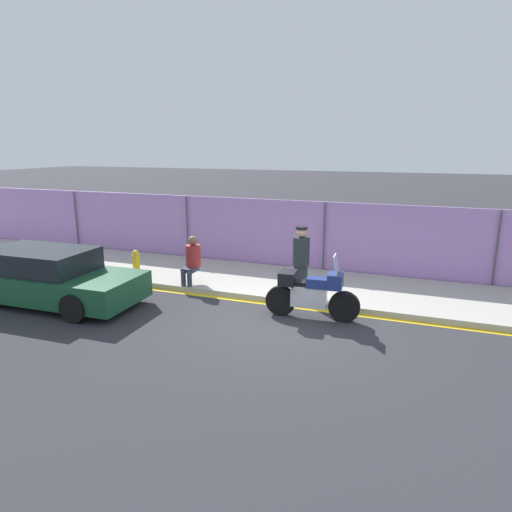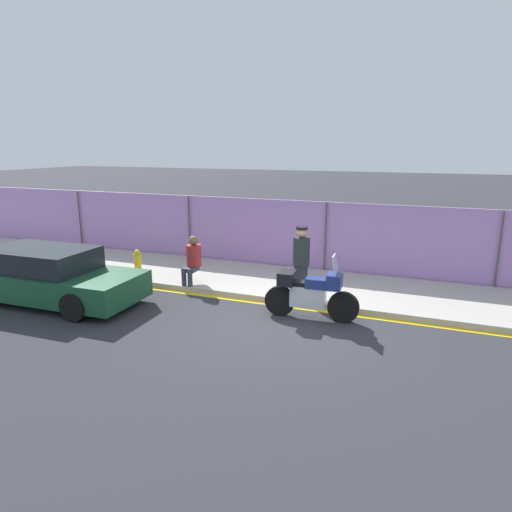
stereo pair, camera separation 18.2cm
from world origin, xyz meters
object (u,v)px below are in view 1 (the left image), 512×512
Objects in this scene: person_seated_on_curb at (192,258)px; parked_car_right_down_street at (47,277)px; motorcycle at (311,292)px; officer_standing at (301,259)px; fire_hydrant at (136,261)px.

person_seated_on_curb reaches higher than parked_car_right_down_street.
motorcycle is at bearing 9.59° from parked_car_right_down_street.
officer_standing is 5.14m from fire_hydrant.
motorcycle is 1.65× the size of person_seated_on_curb.
parked_car_right_down_street reaches higher than fire_hydrant.
motorcycle is 5.94m from fire_hydrant.
fire_hydrant is at bearing 161.35° from motorcycle.
motorcycle is at bearing -14.49° from fire_hydrant.
officer_standing is at bearing -0.98° from fire_hydrant.
officer_standing is 0.36× the size of parked_car_right_down_street.
person_seated_on_curb is at bearing 38.37° from parked_car_right_down_street.
officer_standing is at bearing 5.92° from person_seated_on_curb.
motorcycle reaches higher than person_seated_on_curb.
parked_car_right_down_street is at bearing -155.31° from officer_standing.
fire_hydrant is at bearing 74.39° from parked_car_right_down_street.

